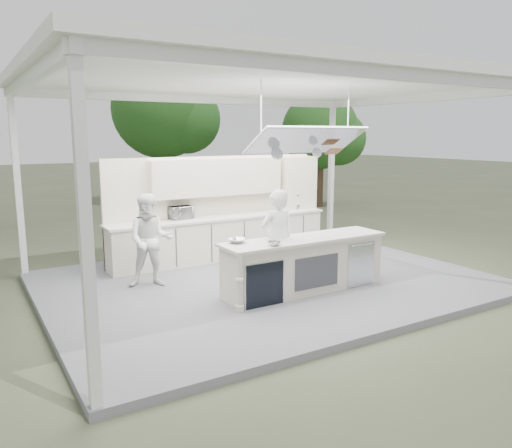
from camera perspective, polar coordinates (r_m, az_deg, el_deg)
ground at (r=9.60m, az=1.29°, el=-7.02°), size 90.00×90.00×0.00m
stage_deck at (r=9.58m, az=1.29°, el=-6.68°), size 8.00×6.00×0.12m
tent at (r=9.20m, az=1.45°, el=15.62°), size 8.20×6.20×3.86m
demo_island at (r=8.81m, az=5.48°, el=-4.62°), size 3.10×0.79×0.95m
back_counter at (r=11.05m, az=-3.98°, el=-1.54°), size 5.08×0.72×0.95m
back_wall_unit at (r=11.29m, az=-2.52°, el=3.75°), size 5.05×0.48×2.25m
tree_cluster at (r=18.15m, az=-16.21°, el=11.23°), size 19.55×9.40×5.85m
head_chef at (r=8.64m, az=2.39°, el=-1.98°), size 0.66×0.43×1.80m
sous_chef at (r=9.16m, az=-11.98°, el=-1.84°), size 1.00×0.89×1.69m
toaster_oven at (r=10.74m, az=-8.66°, el=1.34°), size 0.55×0.42×0.28m
bowl_large at (r=8.28m, az=-2.19°, el=-1.91°), size 0.39×0.39×0.07m
bowl_small at (r=8.06m, az=2.09°, el=-2.26°), size 0.28×0.28×0.07m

